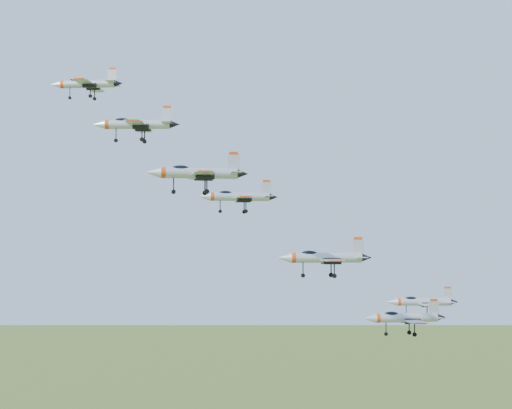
{
  "coord_description": "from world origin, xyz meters",
  "views": [
    {
      "loc": [
        14.3,
        -106.86,
        119.29
      ],
      "look_at": [
        8.1,
        -2.75,
        124.52
      ],
      "focal_mm": 50.0,
      "sensor_mm": 36.0,
      "label": 1
    }
  ],
  "objects": [
    {
      "name": "jet_lead",
      "position": [
        -23.0,
        15.06,
        146.77
      ],
      "size": [
        13.12,
        10.79,
        3.51
      ],
      "rotation": [
        0.0,
        0.0,
        -0.03
      ],
      "color": "#B0B5BE"
    },
    {
      "name": "jet_left_high",
      "position": [
        -10.33,
        -1.23,
        136.82
      ],
      "size": [
        13.33,
        11.0,
        3.56
      ],
      "rotation": [
        0.0,
        0.0,
        0.05
      ],
      "color": "#B0B5BE"
    },
    {
      "name": "jet_right_high",
      "position": [
        2.05,
        -22.25,
        127.37
      ],
      "size": [
        12.37,
        10.45,
        3.33
      ],
      "rotation": [
        0.0,
        0.0,
        0.23
      ],
      "color": "#B0B5BE"
    },
    {
      "name": "jet_left_low",
      "position": [
        5.0,
        1.53,
        125.96
      ],
      "size": [
        12.26,
        10.31,
        3.29
      ],
      "rotation": [
        0.0,
        0.0,
        0.2
      ],
      "color": "#B0B5BE"
    },
    {
      "name": "jet_right_low",
      "position": [
        17.46,
        -16.65,
        117.11
      ],
      "size": [
        12.15,
        10.14,
        3.25
      ],
      "rotation": [
        0.0,
        0.0,
        0.14
      ],
      "color": "#B0B5BE"
    },
    {
      "name": "jet_trail",
      "position": [
        29.56,
        -1.75,
        108.06
      ],
      "size": [
        12.47,
        10.48,
        3.35
      ],
      "rotation": [
        0.0,
        0.0,
        0.19
      ],
      "color": "#B0B5BE"
    },
    {
      "name": "jet_extra",
      "position": [
        33.41,
        5.76,
        109.73
      ],
      "size": [
        11.14,
        9.18,
        2.98
      ],
      "rotation": [
        0.0,
        0.0,
        0.04
      ],
      "color": "#B0B5BE"
    }
  ]
}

